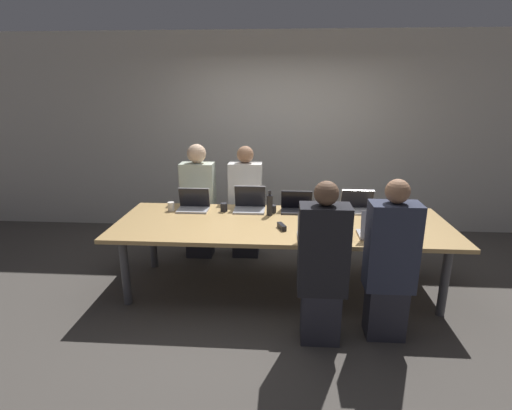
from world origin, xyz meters
TOP-DOWN VIEW (x-y plane):
  - ground_plane at (0.00, 0.00)m, footprint 24.00×24.00m
  - curtain_wall at (0.00, 1.93)m, footprint 12.00×0.06m
  - conference_table at (0.00, 0.00)m, footprint 3.37×1.21m
  - laptop_far_right at (0.83, 0.44)m, footprint 0.35×0.25m
  - bottle_far_right at (1.13, 0.27)m, footprint 0.06×0.06m
  - laptop_near_midright at (0.32, -0.45)m, footprint 0.36×0.24m
  - person_near_midright at (0.34, -0.88)m, footprint 0.40×0.24m
  - cup_near_midright at (0.59, -0.41)m, footprint 0.09×0.09m
  - bottle_near_midright at (0.59, -0.26)m, footprint 0.07×0.07m
  - laptop_far_left at (-0.99, 0.37)m, footprint 0.35×0.24m
  - person_far_left at (-1.03, 0.80)m, footprint 0.40×0.24m
  - cup_far_left at (-1.23, 0.31)m, footprint 0.07×0.07m
  - laptop_far_center at (0.16, 0.39)m, footprint 0.34×0.22m
  - cup_far_center at (-0.10, 0.32)m, footprint 0.07×0.07m
  - bottle_far_center at (-0.13, 0.23)m, footprint 0.06×0.06m
  - laptop_near_right at (0.89, -0.37)m, footprint 0.36×0.26m
  - person_near_right at (0.90, -0.78)m, footprint 0.40×0.24m
  - cup_near_right at (0.62, -0.27)m, footprint 0.10×0.10m
  - laptop_far_midleft at (-0.36, 0.41)m, footprint 0.35×0.27m
  - person_far_midleft at (-0.45, 0.85)m, footprint 0.40×0.24m
  - cup_far_midleft at (-0.64, 0.34)m, footprint 0.08×0.08m
  - stapler at (0.00, -0.19)m, footprint 0.10×0.16m

SIDE VIEW (x-z plane):
  - ground_plane at x=0.00m, z-range 0.00..0.00m
  - person_near_midright at x=0.34m, z-range -0.02..1.36m
  - person_near_right at x=0.90m, z-range -0.02..1.36m
  - person_far_midleft at x=-0.45m, z-range -0.02..1.37m
  - conference_table at x=0.00m, z-range 0.31..1.05m
  - person_far_left at x=-1.03m, z-range -0.02..1.40m
  - stapler at x=0.00m, z-range 0.74..0.79m
  - cup_near_right at x=0.62m, z-range 0.74..0.82m
  - cup_far_center at x=-0.10m, z-range 0.74..0.82m
  - cup_far_midleft at x=-0.64m, z-range 0.74..0.83m
  - cup_far_left at x=-1.23m, z-range 0.74..0.84m
  - cup_near_midright at x=0.59m, z-range 0.74..0.84m
  - laptop_far_center at x=0.16m, z-range 0.69..0.92m
  - laptop_far_left at x=-0.99m, z-range 0.69..0.93m
  - laptop_near_midright at x=0.32m, z-range 0.69..0.93m
  - laptop_far_right at x=0.83m, z-range 0.69..0.93m
  - laptop_near_right at x=0.89m, z-range 0.68..0.95m
  - laptop_far_midleft at x=-0.36m, z-range 0.68..0.95m
  - bottle_near_midright at x=0.59m, z-range 0.72..0.95m
  - bottle_far_right at x=1.13m, z-range 0.72..0.97m
  - bottle_far_center at x=-0.13m, z-range 0.72..0.99m
  - curtain_wall at x=0.00m, z-range 0.00..2.80m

